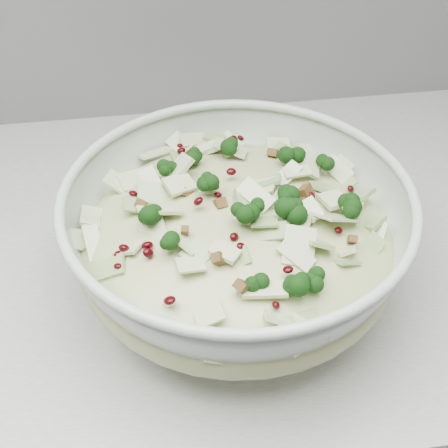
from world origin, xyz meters
The scene contains 3 objects.
counter centered at (0.00, 1.70, 0.45)m, with size 3.60×0.60×0.90m, color silver.
mixing_bowl centered at (-0.19, 1.60, 0.97)m, with size 0.41×0.41×0.13m.
salad centered at (-0.19, 1.60, 0.99)m, with size 0.34×0.34×0.14m.
Camera 1 is at (-0.26, 1.16, 1.39)m, focal length 50.00 mm.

